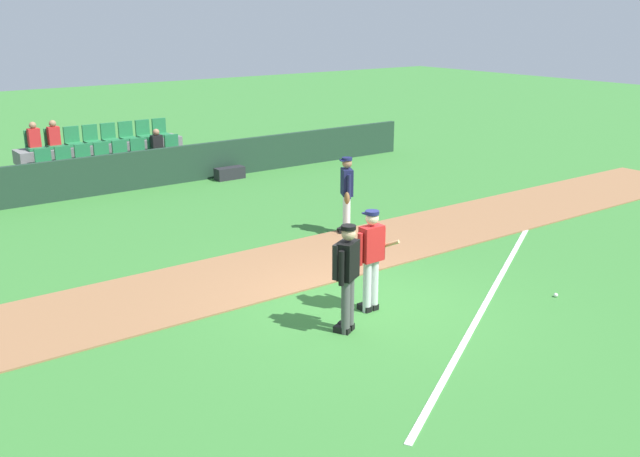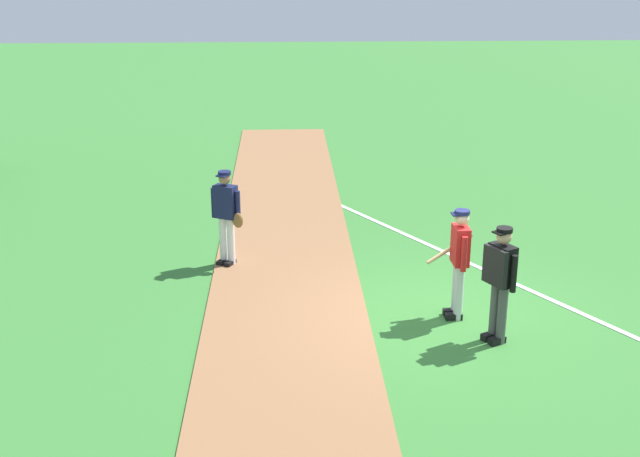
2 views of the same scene
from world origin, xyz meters
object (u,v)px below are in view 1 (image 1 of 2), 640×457
(umpire_home_plate, at_px, (347,272))
(batter_red_jersey, at_px, (371,257))
(runner_navy_jersey, at_px, (347,193))
(equipment_bag, at_px, (230,173))
(baseball, at_px, (556,295))

(umpire_home_plate, bearing_deg, batter_red_jersey, 25.83)
(batter_red_jersey, xyz_separation_m, runner_navy_jersey, (2.41, 3.69, -0.01))
(umpire_home_plate, relative_size, runner_navy_jersey, 1.00)
(batter_red_jersey, distance_m, umpire_home_plate, 0.94)
(runner_navy_jersey, bearing_deg, umpire_home_plate, -128.42)
(umpire_home_plate, xyz_separation_m, equipment_bag, (3.86, 10.52, -0.82))
(runner_navy_jersey, height_order, equipment_bag, runner_navy_jersey)
(batter_red_jersey, bearing_deg, umpire_home_plate, -154.17)
(umpire_home_plate, distance_m, runner_navy_jersey, 5.24)
(baseball, height_order, equipment_bag, equipment_bag)
(umpire_home_plate, distance_m, baseball, 4.16)
(umpire_home_plate, height_order, runner_navy_jersey, same)
(batter_red_jersey, relative_size, equipment_bag, 1.96)
(equipment_bag, bearing_deg, umpire_home_plate, -110.12)
(baseball, xyz_separation_m, equipment_bag, (-0.03, 11.63, 0.14))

